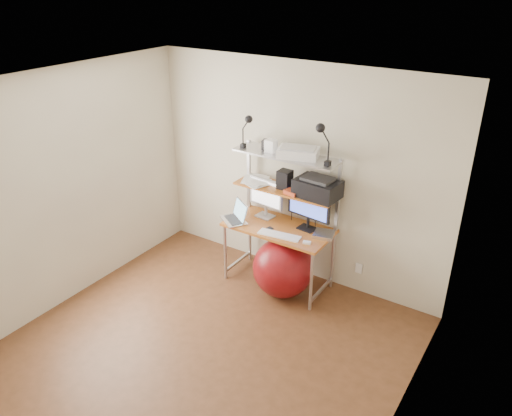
{
  "coord_description": "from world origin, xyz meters",
  "views": [
    {
      "loc": [
        2.46,
        -2.82,
        3.34
      ],
      "look_at": [
        -0.11,
        1.15,
        1.06
      ],
      "focal_mm": 35.0,
      "sensor_mm": 36.0,
      "label": 1
    }
  ],
  "objects_px": {
    "laptop": "(237,216)",
    "printer": "(318,188)",
    "exercise_ball": "(283,268)",
    "monitor_silver": "(266,195)",
    "monitor_black": "(309,207)"
  },
  "relations": [
    {
      "from": "monitor_black",
      "to": "laptop",
      "type": "relative_size",
      "value": 1.28
    },
    {
      "from": "monitor_silver",
      "to": "monitor_black",
      "type": "height_order",
      "value": "monitor_black"
    },
    {
      "from": "monitor_silver",
      "to": "exercise_ball",
      "type": "bearing_deg",
      "value": -29.99
    },
    {
      "from": "monitor_black",
      "to": "printer",
      "type": "distance_m",
      "value": 0.27
    },
    {
      "from": "printer",
      "to": "laptop",
      "type": "bearing_deg",
      "value": -158.58
    },
    {
      "from": "printer",
      "to": "exercise_ball",
      "type": "distance_m",
      "value": 0.99
    },
    {
      "from": "monitor_black",
      "to": "printer",
      "type": "bearing_deg",
      "value": 2.52
    },
    {
      "from": "laptop",
      "to": "exercise_ball",
      "type": "distance_m",
      "value": 0.78
    },
    {
      "from": "monitor_black",
      "to": "laptop",
      "type": "xyz_separation_m",
      "value": [
        -0.77,
        -0.27,
        -0.22
      ]
    },
    {
      "from": "laptop",
      "to": "exercise_ball",
      "type": "height_order",
      "value": "laptop"
    },
    {
      "from": "monitor_black",
      "to": "laptop",
      "type": "bearing_deg",
      "value": -153.68
    },
    {
      "from": "laptop",
      "to": "printer",
      "type": "distance_m",
      "value": 1.02
    },
    {
      "from": "monitor_silver",
      "to": "laptop",
      "type": "distance_m",
      "value": 0.41
    },
    {
      "from": "printer",
      "to": "exercise_ball",
      "type": "relative_size",
      "value": 0.72
    },
    {
      "from": "monitor_silver",
      "to": "exercise_ball",
      "type": "distance_m",
      "value": 0.84
    }
  ]
}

